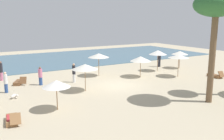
# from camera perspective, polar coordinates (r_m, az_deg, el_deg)

# --- Properties ---
(ground_plane) EXTENTS (60.00, 60.00, 0.00)m
(ground_plane) POSITION_cam_1_polar(r_m,az_deg,el_deg) (21.94, 1.30, -3.56)
(ground_plane) COLOR #BCAD8E
(ocean_water) EXTENTS (48.00, 16.00, 0.06)m
(ocean_water) POSITION_cam_1_polar(r_m,az_deg,el_deg) (37.17, -12.70, 2.43)
(ocean_water) COLOR #476B7F
(ocean_water) RESTS_ON ground_plane
(umbrella_0) EXTENTS (1.97, 1.97, 2.35)m
(umbrella_0) POSITION_cam_1_polar(r_m,az_deg,el_deg) (28.23, 10.49, 3.99)
(umbrella_0) COLOR brown
(umbrella_0) RESTS_ON ground_plane
(umbrella_1) EXTENTS (2.12, 2.12, 2.09)m
(umbrella_1) POSITION_cam_1_polar(r_m,az_deg,el_deg) (25.05, 6.59, 2.57)
(umbrella_1) COLOR olive
(umbrella_1) RESTS_ON ground_plane
(umbrella_2) EXTENTS (1.92, 1.92, 2.05)m
(umbrella_2) POSITION_cam_1_polar(r_m,az_deg,el_deg) (30.50, 15.33, 3.83)
(umbrella_2) COLOR brown
(umbrella_2) RESTS_ON ground_plane
(umbrella_3) EXTENTS (2.07, 2.07, 2.26)m
(umbrella_3) POSITION_cam_1_polar(r_m,az_deg,el_deg) (25.85, 15.08, 3.07)
(umbrella_3) COLOR brown
(umbrella_3) RESTS_ON ground_plane
(umbrella_4) EXTENTS (2.14, 2.14, 2.34)m
(umbrella_4) POSITION_cam_1_polar(r_m,az_deg,el_deg) (25.30, -3.08, 3.36)
(umbrella_4) COLOR olive
(umbrella_4) RESTS_ON ground_plane
(umbrella_6) EXTENTS (1.78, 1.78, 1.97)m
(umbrella_6) POSITION_cam_1_polar(r_m,az_deg,el_deg) (16.04, -12.67, -3.08)
(umbrella_6) COLOR olive
(umbrella_6) RESTS_ON ground_plane
(umbrella_7) EXTENTS (2.12, 2.12, 2.21)m
(umbrella_7) POSITION_cam_1_polar(r_m,az_deg,el_deg) (19.96, -6.23, 0.75)
(umbrella_7) COLOR olive
(umbrella_7) RESTS_ON ground_plane
(lounger_0) EXTENTS (0.77, 1.71, 0.72)m
(lounger_0) POSITION_cam_1_polar(r_m,az_deg,el_deg) (27.03, 22.60, -1.20)
(lounger_0) COLOR brown
(lounger_0) RESTS_ON ground_plane
(lounger_1) EXTENTS (0.81, 1.74, 0.71)m
(lounger_1) POSITION_cam_1_polar(r_m,az_deg,el_deg) (15.29, -21.97, -10.53)
(lounger_1) COLOR olive
(lounger_1) RESTS_ON ground_plane
(lounger_2) EXTENTS (1.20, 1.73, 0.74)m
(lounger_2) POSITION_cam_1_polar(r_m,az_deg,el_deg) (23.86, -20.58, -2.65)
(lounger_2) COLOR brown
(lounger_2) RESTS_ON ground_plane
(person_0) EXTENTS (0.50, 0.50, 1.96)m
(person_0) POSITION_cam_1_polar(r_m,az_deg,el_deg) (31.01, 10.83, 2.56)
(person_0) COLOR #26262D
(person_0) RESTS_ON ground_plane
(person_1) EXTENTS (0.42, 0.42, 1.78)m
(person_1) POSITION_cam_1_polar(r_m,az_deg,el_deg) (23.09, -8.75, -0.60)
(person_1) COLOR white
(person_1) RESTS_ON ground_plane
(person_2) EXTENTS (0.45, 0.45, 1.88)m
(person_2) POSITION_cam_1_polar(r_m,az_deg,el_deg) (25.68, -24.14, -0.16)
(person_2) COLOR #D17299
(person_2) RESTS_ON ground_plane
(person_3) EXTENTS (0.43, 0.43, 1.70)m
(person_3) POSITION_cam_1_polar(r_m,az_deg,el_deg) (21.29, -23.23, -2.58)
(person_3) COLOR #2D4C8C
(person_3) RESTS_ON ground_plane
(person_4) EXTENTS (0.37, 0.37, 1.65)m
(person_4) POSITION_cam_1_polar(r_m,az_deg,el_deg) (22.76, -16.12, -1.32)
(person_4) COLOR #2D4C8C
(person_4) RESTS_ON ground_plane
(palm_1) EXTENTS (2.99, 2.99, 7.49)m
(palm_1) POSITION_cam_1_polar(r_m,az_deg,el_deg) (18.07, 22.80, 12.93)
(palm_1) COLOR brown
(palm_1) RESTS_ON ground_plane
(dog) EXTENTS (0.65, 0.67, 0.33)m
(dog) POSITION_cam_1_polar(r_m,az_deg,el_deg) (19.72, -21.54, -5.59)
(dog) COLOR silver
(dog) RESTS_ON ground_plane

